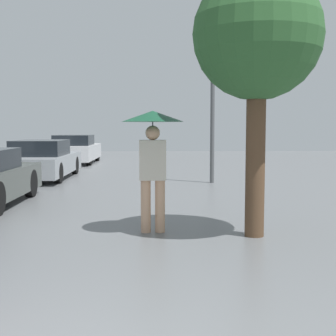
{
  "coord_description": "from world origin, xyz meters",
  "views": [
    {
      "loc": [
        0.5,
        -2.36,
        1.69
      ],
      "look_at": [
        0.67,
        5.04,
        1.04
      ],
      "focal_mm": 50.0,
      "sensor_mm": 36.0,
      "label": 1
    }
  ],
  "objects_px": {
    "tree": "(257,38)",
    "pedestrian": "(153,140)",
    "parked_car_farthest": "(75,150)",
    "street_lamp": "(213,106)",
    "parked_car_third": "(42,160)"
  },
  "relations": [
    {
      "from": "tree",
      "to": "pedestrian",
      "type": "bearing_deg",
      "value": 169.19
    },
    {
      "from": "street_lamp",
      "to": "tree",
      "type": "bearing_deg",
      "value": -91.23
    },
    {
      "from": "pedestrian",
      "to": "tree",
      "type": "relative_size",
      "value": 0.48
    },
    {
      "from": "parked_car_farthest",
      "to": "pedestrian",
      "type": "bearing_deg",
      "value": -75.32
    },
    {
      "from": "parked_car_third",
      "to": "parked_car_farthest",
      "type": "relative_size",
      "value": 1.02
    },
    {
      "from": "tree",
      "to": "parked_car_farthest",
      "type": "bearing_deg",
      "value": 109.99
    },
    {
      "from": "pedestrian",
      "to": "street_lamp",
      "type": "distance_m",
      "value": 6.86
    },
    {
      "from": "tree",
      "to": "street_lamp",
      "type": "distance_m",
      "value": 6.93
    },
    {
      "from": "tree",
      "to": "street_lamp",
      "type": "height_order",
      "value": "tree"
    },
    {
      "from": "parked_car_farthest",
      "to": "parked_car_third",
      "type": "bearing_deg",
      "value": -89.36
    },
    {
      "from": "pedestrian",
      "to": "parked_car_third",
      "type": "distance_m",
      "value": 8.78
    },
    {
      "from": "parked_car_farthest",
      "to": "tree",
      "type": "xyz_separation_m",
      "value": [
        5.34,
        -14.67,
        2.39
      ]
    },
    {
      "from": "parked_car_third",
      "to": "tree",
      "type": "relative_size",
      "value": 1.12
    },
    {
      "from": "tree",
      "to": "street_lamp",
      "type": "relative_size",
      "value": 1.02
    },
    {
      "from": "pedestrian",
      "to": "tree",
      "type": "xyz_separation_m",
      "value": [
        1.57,
        -0.3,
        1.53
      ]
    }
  ]
}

